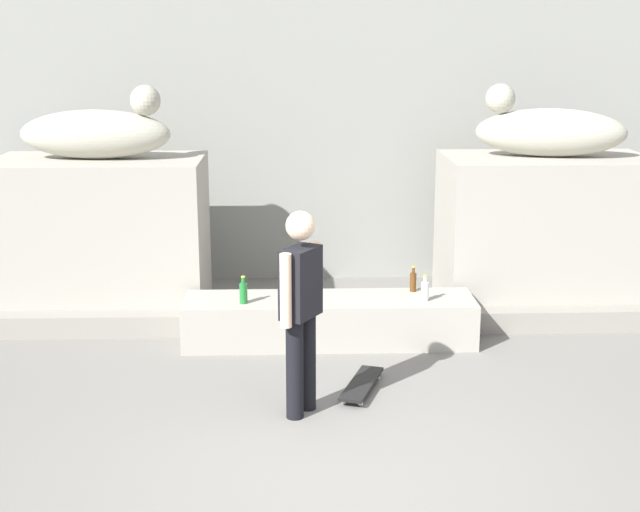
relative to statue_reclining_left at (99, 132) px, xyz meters
The scene contains 13 objects.
ground_plane 5.07m from the statue_reclining_left, 59.06° to the right, with size 40.00×40.00×0.00m, color slate.
facade_wall 2.98m from the statue_reclining_left, 33.85° to the left, with size 9.38×0.60×5.41m, color gray.
pedestal_left 1.14m from the statue_reclining_left, behind, with size 2.24×1.34×1.70m, color #A39E93.
pedestal_right 4.96m from the statue_reclining_left, ahead, with size 2.24×1.34×1.70m, color #A39E93.
statue_reclining_left is the anchor object (origin of this frame).
statue_reclining_right 4.80m from the statue_reclining_left, ahead, with size 1.68×0.86×0.78m.
ledge_block 3.17m from the statue_reclining_left, 24.59° to the right, with size 2.87×0.70×0.45m, color #A39E93.
skater 3.66m from the statue_reclining_left, 53.17° to the right, with size 0.36×0.48×1.67m.
skateboard 4.02m from the statue_reclining_left, 42.03° to the right, with size 0.45×0.82×0.08m.
bottle_clear 3.82m from the statue_reclining_left, 19.91° to the right, with size 0.07×0.07×0.26m.
bottle_brown 3.66m from the statue_reclining_left, 15.01° to the right, with size 0.07×0.07×0.26m.
bottle_green 2.44m from the statue_reclining_left, 38.24° to the right, with size 0.08×0.08×0.27m.
stair_step 3.12m from the statue_reclining_left, 15.97° to the right, with size 7.11×0.50×0.23m, color gray.
Camera 1 is at (-0.38, -5.46, 2.98)m, focal length 49.67 mm.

